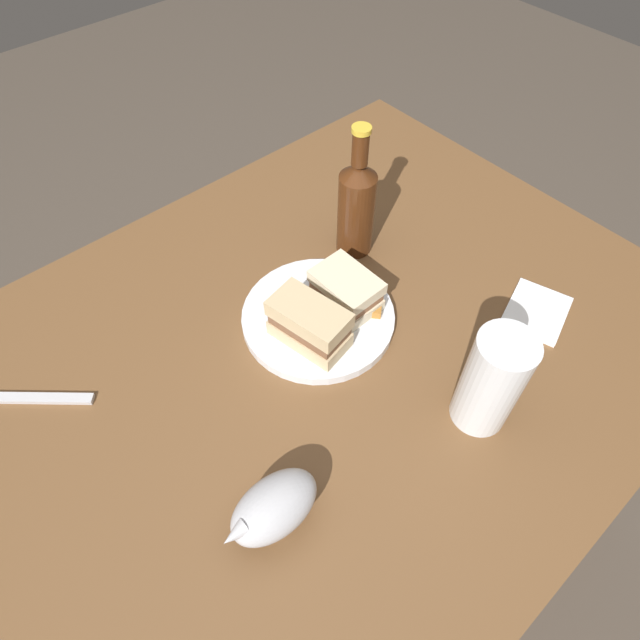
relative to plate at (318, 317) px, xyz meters
The scene contains 13 objects.
ground_plane 0.74m from the plate, 123.71° to the right, with size 6.00×6.00×0.00m, color #4C4238.
dining_table 0.37m from the plate, 123.71° to the right, with size 1.15×0.89×0.73m, color brown.
plate is the anchor object (origin of this frame).
sandwich_half_left 0.07m from the plate, 145.70° to the right, with size 0.09×0.13×0.07m.
sandwich_half_right 0.06m from the plate, 12.18° to the right, with size 0.08×0.11×0.06m.
potato_wedge_front 0.05m from the plate, 90.21° to the right, with size 0.05×0.02×0.02m, color gold.
potato_wedge_middle 0.04m from the plate, 127.28° to the right, with size 0.04×0.02×0.02m, color #AD702D.
potato_wedge_back 0.08m from the plate, 39.30° to the right, with size 0.04×0.02×0.01m, color #AD702D.
pint_glass 0.29m from the plate, 77.48° to the right, with size 0.08×0.08×0.17m.
gravy_boat 0.32m from the plate, 140.63° to the right, with size 0.13×0.07×0.07m.
cider_bottle 0.20m from the plate, 28.03° to the left, with size 0.06×0.06×0.24m.
napkin 0.36m from the plate, 38.64° to the right, with size 0.11×0.09×0.01m, color white.
fork 0.44m from the plate, 158.16° to the left, with size 0.18×0.02×0.01m, color silver.
Camera 1 is at (-0.32, -0.36, 1.41)m, focal length 30.02 mm.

